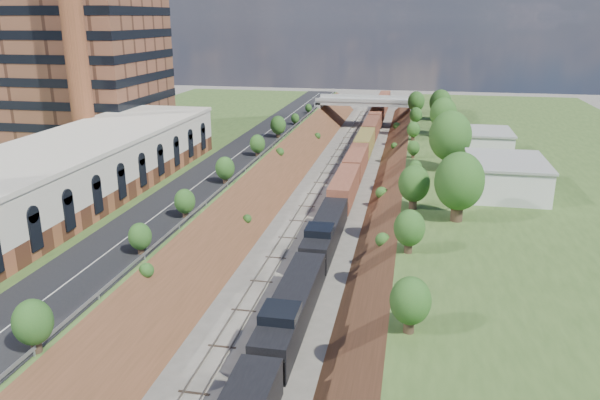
{
  "coord_description": "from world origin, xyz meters",
  "views": [
    {
      "loc": [
        12.03,
        -21.84,
        26.12
      ],
      "look_at": [
        -0.44,
        40.94,
        6.0
      ],
      "focal_mm": 35.0,
      "sensor_mm": 36.0,
      "label": 1
    }
  ],
  "objects": [
    {
      "name": "platform_left",
      "position": [
        -33.0,
        60.0,
        2.5
      ],
      "size": [
        44.0,
        180.0,
        5.0
      ],
      "primitive_type": "cube",
      "color": "#3A5523",
      "rests_on": "ground"
    },
    {
      "name": "platform_right",
      "position": [
        33.0,
        60.0,
        2.5
      ],
      "size": [
        44.0,
        180.0,
        5.0
      ],
      "primitive_type": "cube",
      "color": "#3A5523",
      "rests_on": "ground"
    },
    {
      "name": "embankment_left",
      "position": [
        -11.0,
        60.0,
        0.0
      ],
      "size": [
        10.0,
        180.0,
        10.0
      ],
      "primitive_type": "cube",
      "rotation": [
        0.0,
        0.79,
        0.0
      ],
      "color": "brown",
      "rests_on": "ground"
    },
    {
      "name": "embankment_right",
      "position": [
        11.0,
        60.0,
        0.0
      ],
      "size": [
        10.0,
        180.0,
        10.0
      ],
      "primitive_type": "cube",
      "rotation": [
        0.0,
        0.79,
        0.0
      ],
      "color": "brown",
      "rests_on": "ground"
    },
    {
      "name": "rail_left_track",
      "position": [
        -2.6,
        60.0,
        0.09
      ],
      "size": [
        1.58,
        180.0,
        0.18
      ],
      "primitive_type": "cube",
      "color": "gray",
      "rests_on": "ground"
    },
    {
      "name": "rail_right_track",
      "position": [
        2.6,
        60.0,
        0.09
      ],
      "size": [
        1.58,
        180.0,
        0.18
      ],
      "primitive_type": "cube",
      "color": "gray",
      "rests_on": "ground"
    },
    {
      "name": "road",
      "position": [
        -15.5,
        60.0,
        5.05
      ],
      "size": [
        8.0,
        180.0,
        0.1
      ],
      "primitive_type": "cube",
      "color": "black",
      "rests_on": "platform_left"
    },
    {
      "name": "guardrail",
      "position": [
        -11.4,
        59.8,
        5.55
      ],
      "size": [
        0.1,
        171.0,
        0.7
      ],
      "color": "#99999E",
      "rests_on": "platform_left"
    },
    {
      "name": "commercial_building",
      "position": [
        -28.0,
        38.0,
        8.51
      ],
      "size": [
        14.3,
        62.3,
        7.0
      ],
      "color": "brown",
      "rests_on": "platform_left"
    },
    {
      "name": "smokestack",
      "position": [
        -36.0,
        56.0,
        25.0
      ],
      "size": [
        3.2,
        3.2,
        40.0
      ],
      "primitive_type": "cylinder",
      "color": "brown",
      "rests_on": "platform_left"
    },
    {
      "name": "overpass",
      "position": [
        0.0,
        122.0,
        4.92
      ],
      "size": [
        24.5,
        8.3,
        7.4
      ],
      "color": "gray",
      "rests_on": "ground"
    },
    {
      "name": "white_building_near",
      "position": [
        23.5,
        52.0,
        7.0
      ],
      "size": [
        9.0,
        12.0,
        4.0
      ],
      "primitive_type": "cube",
      "color": "silver",
      "rests_on": "platform_right"
    },
    {
      "name": "white_building_far",
      "position": [
        23.0,
        74.0,
        6.8
      ],
      "size": [
        8.0,
        10.0,
        3.6
      ],
      "primitive_type": "cube",
      "color": "silver",
      "rests_on": "platform_right"
    },
    {
      "name": "tree_right_large",
      "position": [
        17.0,
        40.0,
        9.38
      ],
      "size": [
        5.25,
        5.25,
        7.61
      ],
      "color": "#473323",
      "rests_on": "platform_right"
    },
    {
      "name": "tree_left_crest",
      "position": [
        -11.8,
        20.0,
        7.04
      ],
      "size": [
        2.45,
        2.45,
        3.55
      ],
      "color": "#473323",
      "rests_on": "platform_left"
    },
    {
      "name": "freight_train",
      "position": [
        2.6,
        81.17,
        2.57
      ],
      "size": [
        2.97,
        167.47,
        4.55
      ],
      "color": "black",
      "rests_on": "ground"
    }
  ]
}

